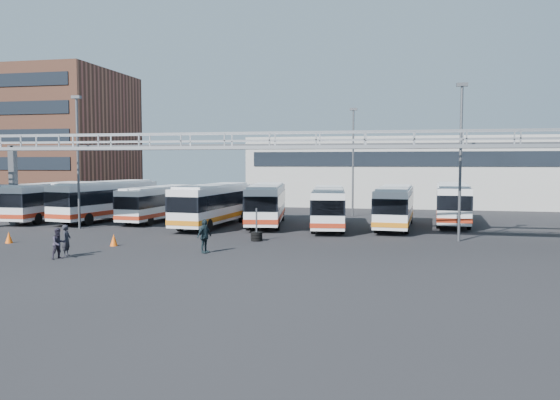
% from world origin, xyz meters
% --- Properties ---
extents(ground, '(140.00, 140.00, 0.00)m').
position_xyz_m(ground, '(0.00, 0.00, 0.00)').
color(ground, black).
rests_on(ground, ground).
extents(gantry, '(51.40, 5.15, 7.10)m').
position_xyz_m(gantry, '(0.00, 5.87, 5.51)').
color(gantry, '#95989D').
rests_on(gantry, ground).
extents(apartment_building, '(18.00, 15.00, 16.00)m').
position_xyz_m(apartment_building, '(-34.00, 30.00, 8.00)').
color(apartment_building, brown).
rests_on(apartment_building, ground).
extents(warehouse, '(42.00, 14.00, 8.00)m').
position_xyz_m(warehouse, '(12.00, 38.00, 4.00)').
color(warehouse, '#9E9E99').
rests_on(warehouse, ground).
extents(light_pole_left, '(0.70, 0.35, 10.21)m').
position_xyz_m(light_pole_left, '(-16.00, 8.00, 5.73)').
color(light_pole_left, '#4C4F54').
rests_on(light_pole_left, ground).
extents(light_pole_mid, '(0.70, 0.35, 10.21)m').
position_xyz_m(light_pole_mid, '(12.00, 7.00, 5.73)').
color(light_pole_mid, '#4C4F54').
rests_on(light_pole_mid, ground).
extents(light_pole_back, '(0.70, 0.35, 10.21)m').
position_xyz_m(light_pole_back, '(4.00, 22.00, 5.73)').
color(light_pole_back, '#4C4F54').
rests_on(light_pole_back, ground).
extents(bus_0, '(2.64, 10.88, 3.30)m').
position_xyz_m(bus_0, '(-22.03, 13.07, 1.82)').
color(bus_0, silver).
rests_on(bus_0, ground).
extents(bus_1, '(4.74, 11.72, 3.47)m').
position_xyz_m(bus_1, '(-16.93, 13.71, 1.92)').
color(bus_1, silver).
rests_on(bus_1, ground).
extents(bus_2, '(3.23, 10.17, 3.03)m').
position_xyz_m(bus_2, '(-12.25, 14.17, 1.68)').
color(bus_2, silver).
rests_on(bus_2, ground).
extents(bus_3, '(3.42, 11.25, 3.37)m').
position_xyz_m(bus_3, '(-6.33, 11.51, 1.86)').
color(bus_3, silver).
rests_on(bus_3, ground).
extents(bus_4, '(4.15, 11.23, 3.33)m').
position_xyz_m(bus_4, '(-2.37, 13.35, 1.84)').
color(bus_4, silver).
rests_on(bus_4, ground).
extents(bus_5, '(3.52, 10.65, 3.17)m').
position_xyz_m(bus_5, '(2.85, 12.18, 1.76)').
color(bus_5, silver).
rests_on(bus_5, ground).
extents(bus_6, '(3.18, 10.86, 3.26)m').
position_xyz_m(bus_6, '(7.90, 13.42, 1.80)').
color(bus_6, silver).
rests_on(bus_6, ground).
extents(bus_7, '(3.35, 11.18, 3.35)m').
position_xyz_m(bus_7, '(12.61, 17.20, 1.85)').
color(bus_7, silver).
rests_on(bus_7, ground).
extents(pedestrian_a, '(0.51, 0.69, 1.73)m').
position_xyz_m(pedestrian_a, '(-9.73, -3.28, 0.87)').
color(pedestrian_a, black).
rests_on(pedestrian_a, ground).
extents(pedestrian_b, '(0.95, 1.01, 1.66)m').
position_xyz_m(pedestrian_b, '(-9.64, -4.14, 0.83)').
color(pedestrian_b, '#292433').
rests_on(pedestrian_b, ground).
extents(pedestrian_d, '(0.84, 1.22, 1.92)m').
position_xyz_m(pedestrian_d, '(-2.67, -0.78, 0.96)').
color(pedestrian_d, '#1A282E').
rests_on(pedestrian_d, ground).
extents(cone_left, '(0.56, 0.56, 0.73)m').
position_xyz_m(cone_left, '(-16.17, 0.29, 0.36)').
color(cone_left, '#E1540C').
rests_on(cone_left, ground).
extents(cone_right, '(0.49, 0.49, 0.74)m').
position_xyz_m(cone_right, '(-9.03, 0.57, 0.37)').
color(cone_right, '#E1540C').
rests_on(cone_right, ground).
extents(tire_stack, '(0.76, 0.76, 2.16)m').
position_xyz_m(tire_stack, '(-0.94, 4.44, 0.36)').
color(tire_stack, black).
rests_on(tire_stack, ground).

